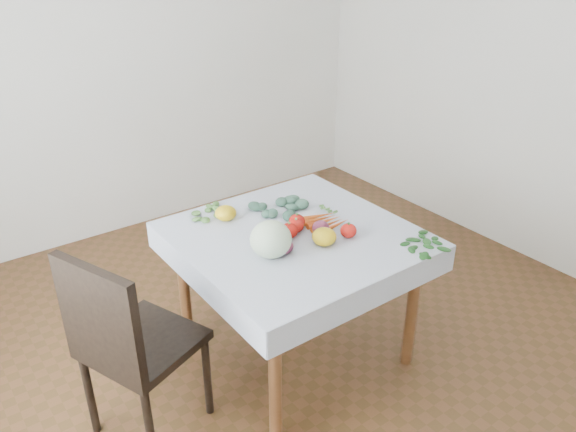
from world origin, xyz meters
name	(u,v)px	position (x,y,z in m)	size (l,w,h in m)	color
ground	(295,350)	(0.00, 0.00, 0.00)	(4.00, 4.00, 0.00)	#57331B
back_wall	(128,53)	(0.00, 2.00, 1.35)	(4.00, 0.04, 2.70)	white
table	(295,251)	(0.00, 0.00, 0.65)	(1.00, 1.00, 0.75)	brown
tablecloth	(295,234)	(0.00, 0.00, 0.75)	(1.12, 1.12, 0.01)	silver
chair	(126,339)	(-0.94, -0.04, 0.56)	(0.58, 0.58, 0.98)	black
cabbage	(271,239)	(-0.22, -0.11, 0.84)	(0.20, 0.20, 0.18)	#D6F2CB
tomato_a	(297,221)	(0.04, 0.04, 0.79)	(0.09, 0.09, 0.07)	#BA130C
tomato_b	(289,231)	(-0.05, -0.01, 0.80)	(0.09, 0.09, 0.08)	#BA130C
tomato_c	(348,231)	(0.19, -0.19, 0.79)	(0.08, 0.08, 0.07)	#BA130C
tomato_d	(296,226)	(0.01, 0.01, 0.79)	(0.08, 0.08, 0.07)	#BA130C
heirloom_back	(226,213)	(-0.21, 0.34, 0.80)	(0.11, 0.11, 0.08)	yellow
heirloom_front	(324,237)	(0.05, -0.17, 0.80)	(0.12, 0.12, 0.08)	yellow
onion_a	(285,246)	(-0.16, -0.12, 0.79)	(0.08, 0.08, 0.07)	#5B1A30
onion_b	(321,228)	(0.10, -0.08, 0.79)	(0.09, 0.09, 0.07)	#5B1A30
tomatillo_cluster	(272,237)	(-0.14, 0.00, 0.78)	(0.13, 0.12, 0.05)	#C0CD76
carrot_bunch	(324,222)	(0.18, -0.01, 0.77)	(0.22, 0.21, 0.03)	orange
kale_bunch	(286,206)	(0.13, 0.25, 0.78)	(0.29, 0.26, 0.04)	#365949
basil_bunch	(423,247)	(0.41, -0.48, 0.76)	(0.28, 0.20, 0.01)	#184F1A
dill_bunch	(211,213)	(-0.24, 0.44, 0.77)	(0.21, 0.17, 0.02)	#52843C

